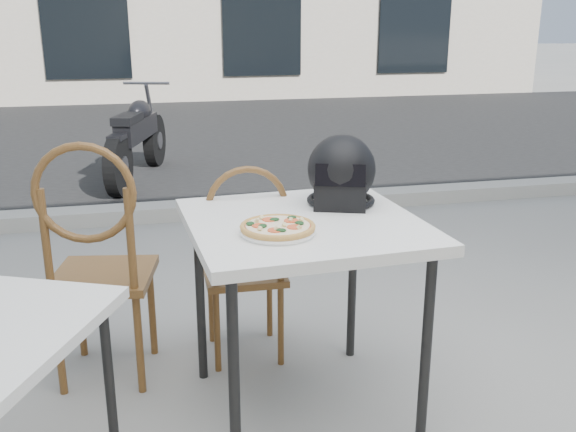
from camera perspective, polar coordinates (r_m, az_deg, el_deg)
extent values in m
plane|color=gray|center=(2.84, 7.23, -16.92)|extent=(80.00, 80.00, 0.00)
cube|color=black|center=(9.37, -7.81, 7.14)|extent=(30.00, 8.00, 0.00)
cube|color=#A6A39B|center=(5.48, -3.62, 0.87)|extent=(30.00, 0.25, 0.12)
cube|color=black|center=(13.20, -17.60, 16.32)|extent=(1.60, 0.08, 2.20)
cube|color=black|center=(13.42, -2.33, 17.06)|extent=(1.60, 0.08, 2.20)
cube|color=black|center=(14.42, 11.23, 16.76)|extent=(1.60, 0.08, 2.20)
cube|color=white|center=(2.49, 1.41, -0.81)|extent=(0.93, 0.93, 0.04)
cylinder|color=black|center=(2.26, -4.81, -14.53)|extent=(0.04, 0.04, 0.79)
cylinder|color=black|center=(2.49, 12.17, -11.77)|extent=(0.04, 0.04, 0.79)
cylinder|color=black|center=(2.90, -7.81, -7.22)|extent=(0.04, 0.04, 0.79)
cylinder|color=black|center=(3.08, 5.74, -5.66)|extent=(0.04, 0.04, 0.79)
cylinder|color=white|center=(2.32, -0.92, -1.49)|extent=(0.32, 0.32, 0.01)
torus|color=white|center=(2.32, -0.92, -1.37)|extent=(0.34, 0.34, 0.01)
cylinder|color=tan|center=(2.31, -0.92, -1.07)|extent=(0.34, 0.34, 0.01)
torus|color=tan|center=(2.31, -0.92, -0.93)|extent=(0.35, 0.35, 0.02)
cylinder|color=red|center=(2.31, -0.92, -0.91)|extent=(0.31, 0.31, 0.00)
cylinder|color=#FCEAC1|center=(2.31, -0.92, -0.84)|extent=(0.30, 0.30, 0.00)
cylinder|color=#DE4F26|center=(2.35, 0.29, -0.41)|extent=(0.07, 0.07, 0.00)
cylinder|color=#DE4F26|center=(2.37, -1.66, -0.31)|extent=(0.07, 0.07, 0.00)
cylinder|color=#DE4F26|center=(2.30, -2.56, -0.86)|extent=(0.07, 0.07, 0.00)
cylinder|color=#DE4F26|center=(2.25, -1.16, -1.27)|extent=(0.07, 0.07, 0.00)
cylinder|color=#DE4F26|center=(2.28, 0.57, -0.98)|extent=(0.07, 0.07, 0.00)
ellipsoid|color=#153B19|center=(2.36, -1.21, -0.30)|extent=(0.05, 0.04, 0.01)
ellipsoid|color=#153B19|center=(2.29, -2.27, -0.88)|extent=(0.04, 0.05, 0.01)
ellipsoid|color=#153B19|center=(2.32, 1.02, -0.62)|extent=(0.04, 0.05, 0.01)
ellipsoid|color=#153B19|center=(2.24, -0.63, -1.26)|extent=(0.05, 0.04, 0.01)
ellipsoid|color=#153B19|center=(2.38, 0.34, -0.13)|extent=(0.05, 0.04, 0.01)
ellipsoid|color=#153B19|center=(2.32, -3.38, -0.68)|extent=(0.04, 0.04, 0.01)
cylinder|color=#EDD990|center=(2.29, -0.34, -0.78)|extent=(0.02, 0.02, 0.02)
cylinder|color=#EDD990|center=(2.34, -2.79, -0.41)|extent=(0.02, 0.02, 0.02)
cylinder|color=#EDD990|center=(2.35, 0.24, -0.33)|extent=(0.02, 0.03, 0.02)
cylinder|color=#EDD990|center=(2.38, -2.38, -0.14)|extent=(0.02, 0.02, 0.02)
cylinder|color=#EDD990|center=(2.26, 0.99, -1.00)|extent=(0.02, 0.02, 0.02)
cylinder|color=#EDD990|center=(2.25, -2.52, -1.12)|extent=(0.02, 0.03, 0.02)
cylinder|color=#EDD990|center=(2.35, 1.17, -0.31)|extent=(0.02, 0.02, 0.02)
cylinder|color=#EDD990|center=(2.25, -1.03, -1.14)|extent=(0.02, 0.02, 0.02)
ellipsoid|color=black|center=(2.68, 4.77, 4.14)|extent=(0.37, 0.38, 0.29)
cube|color=black|center=(2.62, 4.66, 1.81)|extent=(0.23, 0.17, 0.12)
torus|color=black|center=(2.71, 4.71, 1.44)|extent=(0.37, 0.37, 0.03)
cube|color=black|center=(2.56, 4.68, 3.62)|extent=(0.20, 0.10, 0.09)
cube|color=brown|center=(3.08, -3.95, -5.07)|extent=(0.38, 0.38, 0.03)
cylinder|color=brown|center=(3.33, -1.66, -7.37)|extent=(0.03, 0.03, 0.41)
cylinder|color=brown|center=(3.29, -6.85, -7.76)|extent=(0.03, 0.03, 0.41)
cylinder|color=brown|center=(3.06, -0.65, -9.64)|extent=(0.03, 0.03, 0.41)
cylinder|color=brown|center=(3.02, -6.32, -10.10)|extent=(0.03, 0.03, 0.41)
cylinder|color=brown|center=(2.89, -0.64, -2.40)|extent=(0.03, 0.03, 0.39)
cylinder|color=brown|center=(2.85, -6.57, -2.79)|extent=(0.03, 0.03, 0.39)
torus|color=brown|center=(2.81, -3.65, 0.82)|extent=(0.37, 0.04, 0.37)
cylinder|color=black|center=(2.38, -15.50, -15.01)|extent=(0.05, 0.05, 0.68)
cube|color=brown|center=(2.99, -16.08, -5.14)|extent=(0.50, 0.50, 0.04)
cylinder|color=brown|center=(3.21, -12.01, -8.10)|extent=(0.04, 0.04, 0.47)
cylinder|color=brown|center=(3.29, -17.99, -7.99)|extent=(0.04, 0.04, 0.47)
cylinder|color=brown|center=(2.91, -13.10, -10.96)|extent=(0.04, 0.04, 0.47)
cylinder|color=brown|center=(2.99, -19.70, -10.74)|extent=(0.04, 0.04, 0.47)
cylinder|color=brown|center=(2.71, -13.80, -2.19)|extent=(0.04, 0.04, 0.45)
cylinder|color=brown|center=(2.80, -20.72, -2.20)|extent=(0.04, 0.04, 0.45)
torus|color=brown|center=(2.69, -17.69, 1.91)|extent=(0.42, 0.11, 0.42)
cylinder|color=black|center=(7.41, -11.78, 6.60)|extent=(0.27, 0.58, 0.58)
cylinder|color=slate|center=(7.41, -11.78, 6.60)|extent=(0.18, 0.22, 0.19)
cylinder|color=black|center=(6.15, -14.84, 4.29)|extent=(0.27, 0.58, 0.58)
cylinder|color=slate|center=(6.15, -14.84, 4.29)|extent=(0.18, 0.22, 0.19)
cube|color=black|center=(6.73, -13.31, 7.55)|extent=(0.45, 1.01, 0.21)
ellipsoid|color=black|center=(6.85, -13.07, 9.10)|extent=(0.32, 0.44, 0.21)
cube|color=black|center=(6.44, -14.09, 8.38)|extent=(0.32, 0.51, 0.08)
cylinder|color=slate|center=(7.29, -12.07, 8.86)|extent=(0.13, 0.31, 0.68)
cylinder|color=slate|center=(7.14, -12.48, 11.46)|extent=(0.49, 0.17, 0.03)
cube|color=black|center=(6.12, -14.98, 6.79)|extent=(0.19, 0.24, 0.05)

